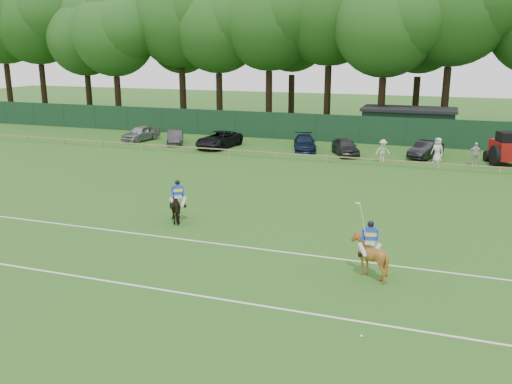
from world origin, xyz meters
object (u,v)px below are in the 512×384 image
at_px(sedan_navy, 305,143).
at_px(spectator_right, 438,150).
at_px(spectator_mid, 475,154).
at_px(utility_shed, 408,124).
at_px(sedan_grey, 175,137).
at_px(suv_black, 219,139).
at_px(hatch_grey, 345,147).
at_px(sedan_silver, 141,133).
at_px(polo_ball, 361,336).
at_px(horse_dark, 178,206).
at_px(tractor, 504,149).
at_px(spectator_left, 383,151).
at_px(estate_black, 426,149).
at_px(horse_chestnut, 369,256).

relative_size(sedan_navy, spectator_right, 2.31).
bearing_deg(spectator_right, spectator_mid, 22.00).
bearing_deg(sedan_navy, utility_shed, 28.24).
xyz_separation_m(sedan_grey, sedan_navy, (11.76, 0.78, 0.01)).
bearing_deg(suv_black, hatch_grey, 9.34).
bearing_deg(spectator_mid, sedan_silver, 160.36).
bearing_deg(sedan_silver, utility_shed, 29.49).
bearing_deg(sedan_grey, suv_black, -29.87).
xyz_separation_m(polo_ball, utility_shed, (-1.32, 36.95, 1.49)).
distance_m(sedan_silver, suv_black, 8.27).
height_order(horse_dark, suv_black, horse_dark).
relative_size(hatch_grey, tractor, 1.18).
bearing_deg(hatch_grey, horse_dark, -128.13).
height_order(spectator_left, tractor, tractor).
distance_m(sedan_silver, spectator_right, 26.25).
xyz_separation_m(sedan_grey, spectator_mid, (25.03, -1.15, 0.25)).
bearing_deg(sedan_navy, sedan_silver, 164.33).
bearing_deg(estate_black, sedan_navy, -159.81).
xyz_separation_m(horse_dark, estate_black, (10.95, 20.79, -0.10)).
bearing_deg(tractor, spectator_left, 176.08).
distance_m(polo_ball, utility_shed, 37.01).
bearing_deg(horse_chestnut, sedan_grey, -62.00).
xyz_separation_m(suv_black, spectator_right, (17.98, -0.49, 0.25)).
bearing_deg(sedan_silver, tractor, 9.34).
distance_m(sedan_grey, spectator_right, 22.43).
bearing_deg(polo_ball, horse_dark, 141.23).
bearing_deg(spectator_right, horse_dark, -94.06).
xyz_separation_m(spectator_mid, spectator_right, (-2.62, 0.26, 0.07)).
relative_size(sedan_silver, polo_ball, 45.92).
distance_m(estate_black, utility_shed, 8.15).
bearing_deg(tractor, sedan_grey, 163.18).
bearing_deg(spectator_left, horse_dark, -138.50).
xyz_separation_m(horse_chestnut, suv_black, (-16.02, 23.31, -0.12)).
relative_size(sedan_silver, spectator_mid, 2.37).
height_order(hatch_grey, polo_ball, hatch_grey).
relative_size(sedan_silver, utility_shed, 0.49).
height_order(spectator_left, spectator_mid, spectator_mid).
distance_m(spectator_left, tractor, 8.78).
bearing_deg(estate_black, horse_dark, -97.44).
xyz_separation_m(horse_chestnut, hatch_grey, (-5.08, 23.51, -0.14)).
xyz_separation_m(spectator_right, utility_shed, (-2.83, 9.51, 0.59)).
relative_size(spectator_mid, polo_ball, 19.41).
bearing_deg(horse_dark, spectator_mid, -163.52).
bearing_deg(estate_black, spectator_right, -41.07).
height_order(sedan_silver, spectator_left, spectator_left).
height_order(suv_black, spectator_mid, spectator_mid).
bearing_deg(spectator_right, estate_black, 146.28).
bearing_deg(tractor, suv_black, 164.17).
height_order(suv_black, polo_ball, suv_black).
xyz_separation_m(sedan_grey, spectator_right, (22.41, -0.89, 0.32)).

